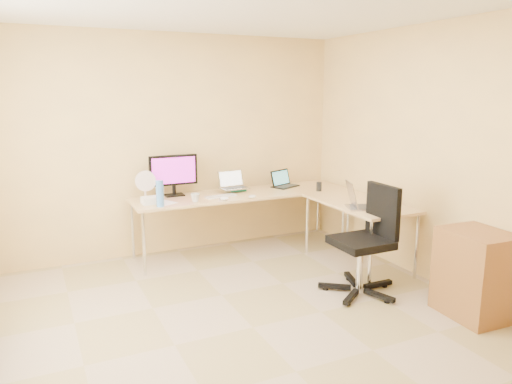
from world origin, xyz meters
name	(u,v)px	position (x,y,z in m)	size (l,w,h in m)	color
floor	(253,327)	(0.00, 0.00, 0.00)	(4.50, 4.50, 0.00)	tan
wall_back	(173,145)	(0.00, 2.25, 1.30)	(4.50, 4.50, 0.00)	#E5BE6B
wall_front	(510,268)	(0.00, -2.25, 1.30)	(4.50, 4.50, 0.00)	#E5BE6B
wall_right	(450,158)	(2.10, 0.00, 1.30)	(4.50, 4.50, 0.00)	#E5BE6B
desk_main	(243,222)	(0.72, 1.85, 0.36)	(2.65, 0.70, 0.73)	tan
desk_return	(358,234)	(1.70, 0.85, 0.36)	(0.70, 1.30, 0.73)	tan
monitor	(174,175)	(-0.06, 2.05, 0.97)	(0.57, 0.18, 0.49)	black
book_stack	(236,188)	(0.72, 2.05, 0.75)	(0.19, 0.26, 0.04)	#11644A
laptop_center	(234,180)	(0.65, 1.94, 0.88)	(0.33, 0.25, 0.22)	#BBBBBB
laptop_black	(285,179)	(1.37, 1.96, 0.84)	(0.34, 0.25, 0.21)	black
keyboard	(221,196)	(0.41, 1.75, 0.74)	(0.37, 0.10, 0.02)	silver
mouse	(252,196)	(0.72, 1.55, 0.75)	(0.09, 0.06, 0.03)	silver
mug	(195,198)	(0.06, 1.64, 0.78)	(0.10, 0.10, 0.10)	beige
cd_stack	(223,199)	(0.37, 1.56, 0.74)	(0.11, 0.11, 0.03)	white
water_bottle	(160,193)	(-0.35, 1.59, 0.87)	(0.08, 0.08, 0.28)	#4278BF
papers	(163,202)	(-0.28, 1.75, 0.73)	(0.20, 0.28, 0.01)	white
white_box	(151,200)	(-0.40, 1.76, 0.77)	(0.21, 0.15, 0.07)	silver
desk_fan	(145,186)	(-0.40, 2.05, 0.88)	(0.23, 0.23, 0.30)	silver
black_cup	(319,187)	(1.62, 1.55, 0.79)	(0.06, 0.06, 0.11)	black
laptop_return	(362,197)	(1.55, 0.61, 0.84)	(0.27, 0.34, 0.23)	#9E9BAE
office_chair	(361,244)	(1.24, 0.21, 0.50)	(0.64, 0.64, 1.07)	black
cabinet	(475,276)	(1.85, -0.61, 0.36)	(0.47, 0.58, 0.81)	#9E582B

